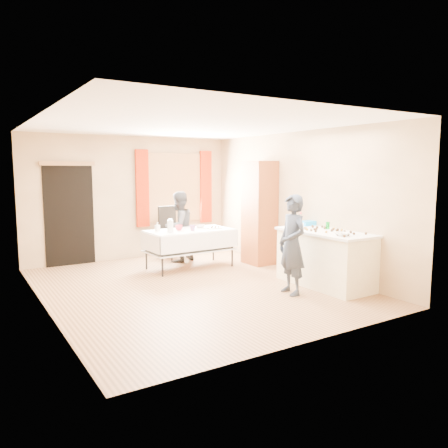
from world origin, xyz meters
TOP-DOWN VIEW (x-y plane):
  - floor at (0.00, 0.00)m, footprint 4.50×5.50m
  - ceiling at (0.00, 0.00)m, footprint 4.50×5.50m
  - wall_back at (0.00, 2.76)m, footprint 4.50×0.02m
  - wall_front at (0.00, -2.76)m, footprint 4.50×0.02m
  - wall_left at (-2.26, 0.00)m, footprint 0.02×5.50m
  - wall_right at (2.26, 0.00)m, footprint 0.02×5.50m
  - window_frame at (1.00, 2.72)m, footprint 1.32×0.06m
  - window_pane at (1.00, 2.71)m, footprint 1.20×0.02m
  - curtain_left at (0.22, 2.67)m, footprint 0.28×0.06m
  - curtain_right at (1.78, 2.67)m, footprint 0.28×0.06m
  - doorway at (-1.30, 2.73)m, footprint 0.95×0.04m
  - door_lintel at (-1.30, 2.70)m, footprint 1.05×0.06m
  - cabinet at (1.99, 0.85)m, footprint 0.50×0.60m
  - counter at (1.89, -1.10)m, footprint 0.79×1.67m
  - party_table at (0.60, 1.23)m, footprint 1.70×0.91m
  - chair at (0.75, 2.31)m, footprint 0.55×0.55m
  - girl at (1.11, -1.18)m, footprint 0.64×0.49m
  - woman at (0.69, 1.87)m, footprint 1.07×1.01m
  - soda_can at (2.08, -0.96)m, footprint 0.08×0.08m
  - mixing_bowl at (1.72, -1.61)m, footprint 0.28×0.28m
  - foam_block at (1.80, -0.54)m, footprint 0.16×0.11m
  - blue_basket at (2.13, -0.41)m, footprint 0.30×0.20m
  - pitcher at (0.13, 1.10)m, footprint 0.13×0.13m
  - cup_red at (0.38, 1.25)m, footprint 0.21×0.21m
  - cup_rainbow at (0.58, 1.06)m, footprint 0.17×0.17m
  - small_bowl at (0.91, 1.36)m, footprint 0.23×0.23m
  - pastry_tray at (1.09, 1.13)m, footprint 0.29×0.22m
  - bottle at (0.01, 1.41)m, footprint 0.11×0.11m
  - cake_balls at (1.86, -1.17)m, footprint 0.54×1.12m

SIDE VIEW (x-z plane):
  - floor at x=0.00m, z-range -0.02..0.00m
  - chair at x=0.75m, z-range -0.22..0.89m
  - party_table at x=0.60m, z-range 0.07..0.82m
  - counter at x=1.89m, z-range 0.00..0.91m
  - woman at x=0.69m, z-range 0.00..1.45m
  - pastry_tray at x=1.09m, z-range 0.75..0.77m
  - girl at x=1.11m, z-range 0.00..1.53m
  - small_bowl at x=0.91m, z-range 0.75..0.81m
  - cup_red at x=0.38m, z-range 0.75..0.86m
  - cup_rainbow at x=0.58m, z-range 0.75..0.86m
  - bottle at x=0.01m, z-range 0.75..0.92m
  - pitcher at x=0.13m, z-range 0.75..0.97m
  - cake_balls at x=1.86m, z-range 0.91..0.95m
  - mixing_bowl at x=1.72m, z-range 0.91..0.96m
  - foam_block at x=1.80m, z-range 0.91..0.99m
  - blue_basket at x=2.13m, z-range 0.91..0.99m
  - soda_can at x=2.08m, z-range 0.91..1.03m
  - doorway at x=-1.30m, z-range 0.00..2.00m
  - cabinet at x=1.99m, z-range 0.00..2.07m
  - wall_back at x=0.00m, z-range 0.00..2.60m
  - wall_front at x=0.00m, z-range 0.00..2.60m
  - wall_left at x=-2.26m, z-range 0.00..2.60m
  - wall_right at x=2.26m, z-range 0.00..2.60m
  - window_frame at x=1.00m, z-range 0.74..2.26m
  - window_pane at x=1.00m, z-range 0.80..2.20m
  - curtain_left at x=0.22m, z-range 0.67..2.33m
  - curtain_right at x=1.78m, z-range 0.67..2.33m
  - door_lintel at x=-1.30m, z-range 1.98..2.06m
  - ceiling at x=0.00m, z-range 2.60..2.62m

